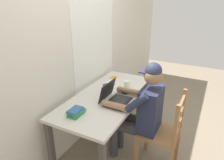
{
  "coord_description": "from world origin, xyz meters",
  "views": [
    {
      "loc": [
        -2.03,
        -1.08,
        1.89
      ],
      "look_at": [
        -0.02,
        -0.05,
        0.95
      ],
      "focal_mm": 33.5,
      "sensor_mm": 36.0,
      "label": 1
    }
  ],
  "objects_px": {
    "wooden_chair": "(164,133)",
    "landscape_photo_print": "(113,77)",
    "laptop": "(114,97)",
    "coffee_mug_white": "(127,84)",
    "computer_mouse": "(125,93)",
    "seated_person": "(141,109)",
    "book_stack_main": "(76,112)",
    "coffee_mug_dark": "(106,88)",
    "desk": "(109,102)"
  },
  "relations": [
    {
      "from": "coffee_mug_white",
      "to": "computer_mouse",
      "type": "bearing_deg",
      "value": -164.71
    },
    {
      "from": "book_stack_main",
      "to": "landscape_photo_print",
      "type": "xyz_separation_m",
      "value": [
        1.1,
        0.12,
        -0.03
      ]
    },
    {
      "from": "coffee_mug_white",
      "to": "coffee_mug_dark",
      "type": "bearing_deg",
      "value": 138.4
    },
    {
      "from": "wooden_chair",
      "to": "landscape_photo_print",
      "type": "relative_size",
      "value": 7.29
    },
    {
      "from": "laptop",
      "to": "landscape_photo_print",
      "type": "xyz_separation_m",
      "value": [
        0.66,
        0.34,
        -0.05
      ]
    },
    {
      "from": "laptop",
      "to": "coffee_mug_dark",
      "type": "height_order",
      "value": "laptop"
    },
    {
      "from": "coffee_mug_white",
      "to": "landscape_photo_print",
      "type": "xyz_separation_m",
      "value": [
        0.24,
        0.32,
        -0.05
      ]
    },
    {
      "from": "computer_mouse",
      "to": "coffee_mug_white",
      "type": "height_order",
      "value": "coffee_mug_white"
    },
    {
      "from": "coffee_mug_dark",
      "to": "landscape_photo_print",
      "type": "height_order",
      "value": "coffee_mug_dark"
    },
    {
      "from": "book_stack_main",
      "to": "coffee_mug_white",
      "type": "bearing_deg",
      "value": -13.04
    },
    {
      "from": "seated_person",
      "to": "laptop",
      "type": "distance_m",
      "value": 0.33
    },
    {
      "from": "wooden_chair",
      "to": "laptop",
      "type": "distance_m",
      "value": 0.68
    },
    {
      "from": "laptop",
      "to": "coffee_mug_white",
      "type": "height_order",
      "value": "laptop"
    },
    {
      "from": "laptop",
      "to": "landscape_photo_print",
      "type": "distance_m",
      "value": 0.75
    },
    {
      "from": "laptop",
      "to": "computer_mouse",
      "type": "bearing_deg",
      "value": -7.15
    },
    {
      "from": "book_stack_main",
      "to": "landscape_photo_print",
      "type": "height_order",
      "value": "book_stack_main"
    },
    {
      "from": "computer_mouse",
      "to": "laptop",
      "type": "bearing_deg",
      "value": 172.85
    },
    {
      "from": "computer_mouse",
      "to": "book_stack_main",
      "type": "relative_size",
      "value": 0.52
    },
    {
      "from": "desk",
      "to": "computer_mouse",
      "type": "height_order",
      "value": "computer_mouse"
    },
    {
      "from": "coffee_mug_dark",
      "to": "seated_person",
      "type": "bearing_deg",
      "value": -107.6
    },
    {
      "from": "coffee_mug_white",
      "to": "landscape_photo_print",
      "type": "height_order",
      "value": "coffee_mug_white"
    },
    {
      "from": "desk",
      "to": "computer_mouse",
      "type": "distance_m",
      "value": 0.22
    },
    {
      "from": "coffee_mug_white",
      "to": "landscape_photo_print",
      "type": "bearing_deg",
      "value": 53.15
    },
    {
      "from": "wooden_chair",
      "to": "coffee_mug_dark",
      "type": "bearing_deg",
      "value": 78.29
    },
    {
      "from": "book_stack_main",
      "to": "landscape_photo_print",
      "type": "distance_m",
      "value": 1.1
    },
    {
      "from": "seated_person",
      "to": "book_stack_main",
      "type": "height_order",
      "value": "seated_person"
    },
    {
      "from": "wooden_chair",
      "to": "coffee_mug_white",
      "type": "relative_size",
      "value": 8.1
    },
    {
      "from": "computer_mouse",
      "to": "coffee_mug_dark",
      "type": "height_order",
      "value": "coffee_mug_dark"
    },
    {
      "from": "wooden_chair",
      "to": "computer_mouse",
      "type": "xyz_separation_m",
      "value": [
        0.2,
        0.57,
        0.28
      ]
    },
    {
      "from": "wooden_chair",
      "to": "book_stack_main",
      "type": "height_order",
      "value": "wooden_chair"
    },
    {
      "from": "coffee_mug_dark",
      "to": "coffee_mug_white",
      "type": "bearing_deg",
      "value": -41.6
    },
    {
      "from": "wooden_chair",
      "to": "book_stack_main",
      "type": "relative_size",
      "value": 4.9
    },
    {
      "from": "laptop",
      "to": "computer_mouse",
      "type": "height_order",
      "value": "laptop"
    },
    {
      "from": "coffee_mug_white",
      "to": "book_stack_main",
      "type": "xyz_separation_m",
      "value": [
        -0.86,
        0.2,
        -0.01
      ]
    },
    {
      "from": "wooden_chair",
      "to": "book_stack_main",
      "type": "bearing_deg",
      "value": 120.07
    },
    {
      "from": "coffee_mug_dark",
      "to": "landscape_photo_print",
      "type": "xyz_separation_m",
      "value": [
        0.46,
        0.13,
        -0.05
      ]
    },
    {
      "from": "seated_person",
      "to": "computer_mouse",
      "type": "height_order",
      "value": "seated_person"
    },
    {
      "from": "coffee_mug_dark",
      "to": "book_stack_main",
      "type": "distance_m",
      "value": 0.64
    },
    {
      "from": "computer_mouse",
      "to": "book_stack_main",
      "type": "height_order",
      "value": "book_stack_main"
    },
    {
      "from": "coffee_mug_dark",
      "to": "laptop",
      "type": "bearing_deg",
      "value": -134.42
    },
    {
      "from": "book_stack_main",
      "to": "landscape_photo_print",
      "type": "bearing_deg",
      "value": 6.31
    },
    {
      "from": "desk",
      "to": "seated_person",
      "type": "height_order",
      "value": "seated_person"
    },
    {
      "from": "seated_person",
      "to": "desk",
      "type": "bearing_deg",
      "value": 79.91
    },
    {
      "from": "coffee_mug_dark",
      "to": "book_stack_main",
      "type": "height_order",
      "value": "coffee_mug_dark"
    },
    {
      "from": "computer_mouse",
      "to": "landscape_photo_print",
      "type": "distance_m",
      "value": 0.57
    },
    {
      "from": "seated_person",
      "to": "computer_mouse",
      "type": "distance_m",
      "value": 0.35
    },
    {
      "from": "desk",
      "to": "landscape_photo_print",
      "type": "xyz_separation_m",
      "value": [
        0.55,
        0.22,
        0.09
      ]
    },
    {
      "from": "wooden_chair",
      "to": "landscape_photo_print",
      "type": "xyz_separation_m",
      "value": [
        0.62,
        0.94,
        0.26
      ]
    },
    {
      "from": "coffee_mug_white",
      "to": "book_stack_main",
      "type": "height_order",
      "value": "coffee_mug_white"
    },
    {
      "from": "laptop",
      "to": "book_stack_main",
      "type": "distance_m",
      "value": 0.49
    }
  ]
}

